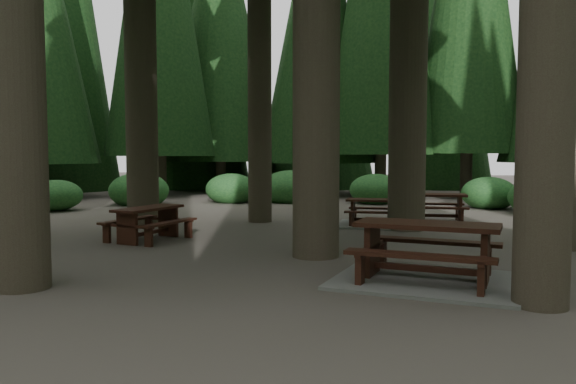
% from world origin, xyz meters
% --- Properties ---
extents(ground, '(80.00, 80.00, 0.00)m').
position_xyz_m(ground, '(0.00, 0.00, 0.00)').
color(ground, '#524B43').
rests_on(ground, ground).
extents(picnic_table_a, '(2.92, 2.57, 0.87)m').
position_xyz_m(picnic_table_a, '(2.69, -1.49, 0.31)').
color(picnic_table_a, gray).
rests_on(picnic_table_a, ground).
extents(picnic_table_b, '(1.69, 1.93, 0.72)m').
position_xyz_m(picnic_table_b, '(-2.99, 1.31, 0.47)').
color(picnic_table_b, '#32160F').
rests_on(picnic_table_b, ground).
extents(picnic_table_c, '(2.05, 1.70, 0.69)m').
position_xyz_m(picnic_table_c, '(1.69, 4.77, 0.22)').
color(picnic_table_c, gray).
rests_on(picnic_table_c, ground).
extents(picnic_table_d, '(1.78, 1.44, 0.77)m').
position_xyz_m(picnic_table_d, '(3.10, 5.86, 0.51)').
color(picnic_table_d, '#32160F').
rests_on(picnic_table_d, ground).
extents(shrub_ring, '(23.86, 24.64, 1.49)m').
position_xyz_m(shrub_ring, '(0.70, 0.75, 0.40)').
color(shrub_ring, '#1B5126').
rests_on(shrub_ring, ground).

